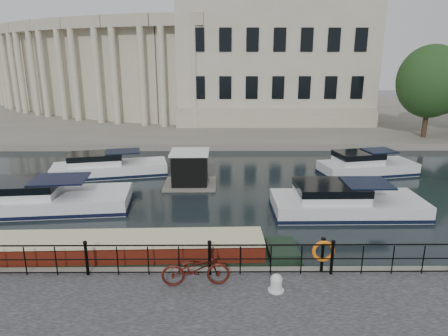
{
  "coord_description": "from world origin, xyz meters",
  "views": [
    {
      "loc": [
        0.39,
        -13.97,
        7.45
      ],
      "look_at": [
        0.5,
        2.0,
        3.0
      ],
      "focal_mm": 32.0,
      "sensor_mm": 36.0,
      "label": 1
    }
  ],
  "objects_px": {
    "mooring_bollard": "(276,283)",
    "life_ring_post": "(323,252)",
    "bicycle": "(196,269)",
    "narrowboat": "(116,258)",
    "harbour_hut": "(190,170)"
  },
  "relations": [
    {
      "from": "bicycle",
      "to": "narrowboat",
      "type": "bearing_deg",
      "value": 51.75
    },
    {
      "from": "mooring_bollard",
      "to": "life_ring_post",
      "type": "bearing_deg",
      "value": 32.33
    },
    {
      "from": "bicycle",
      "to": "life_ring_post",
      "type": "height_order",
      "value": "life_ring_post"
    },
    {
      "from": "bicycle",
      "to": "mooring_bollard",
      "type": "height_order",
      "value": "bicycle"
    },
    {
      "from": "life_ring_post",
      "to": "harbour_hut",
      "type": "height_order",
      "value": "harbour_hut"
    },
    {
      "from": "narrowboat",
      "to": "harbour_hut",
      "type": "distance_m",
      "value": 9.88
    },
    {
      "from": "narrowboat",
      "to": "harbour_hut",
      "type": "relative_size",
      "value": 4.39
    },
    {
      "from": "narrowboat",
      "to": "life_ring_post",
      "type": "bearing_deg",
      "value": -12.27
    },
    {
      "from": "bicycle",
      "to": "life_ring_post",
      "type": "distance_m",
      "value": 4.2
    },
    {
      "from": "harbour_hut",
      "to": "narrowboat",
      "type": "bearing_deg",
      "value": -102.03
    },
    {
      "from": "life_ring_post",
      "to": "mooring_bollard",
      "type": "bearing_deg",
      "value": -147.67
    },
    {
      "from": "mooring_bollard",
      "to": "narrowboat",
      "type": "relative_size",
      "value": 0.04
    },
    {
      "from": "life_ring_post",
      "to": "bicycle",
      "type": "bearing_deg",
      "value": -170.31
    },
    {
      "from": "mooring_bollard",
      "to": "life_ring_post",
      "type": "distance_m",
      "value": 2.03
    },
    {
      "from": "mooring_bollard",
      "to": "narrowboat",
      "type": "xyz_separation_m",
      "value": [
        -5.53,
        2.42,
        -0.45
      ]
    }
  ]
}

